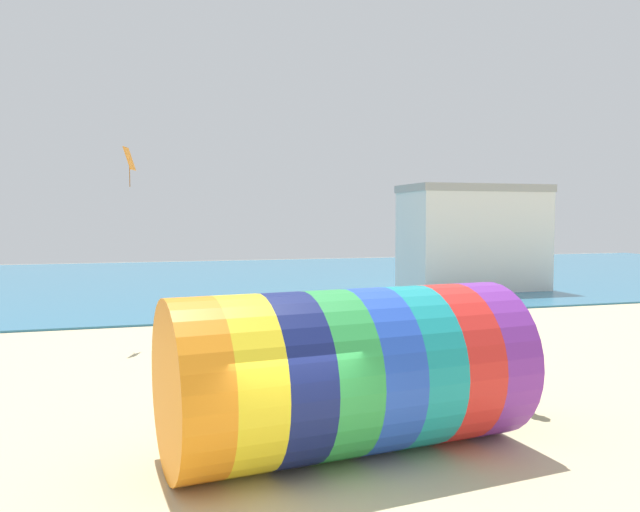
{
  "coord_description": "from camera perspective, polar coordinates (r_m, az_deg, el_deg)",
  "views": [
    {
      "loc": [
        -2.62,
        -10.67,
        4.98
      ],
      "look_at": [
        1.47,
        3.56,
        4.04
      ],
      "focal_mm": 35.0,
      "sensor_mm": 36.0,
      "label": 1
    }
  ],
  "objects": [
    {
      "name": "bystander_near_water",
      "position": [
        21.09,
        -6.82,
        -7.83
      ],
      "size": [
        0.42,
        0.35,
        1.58
      ],
      "color": "#383D56",
      "rests_on": "ground"
    },
    {
      "name": "kite_orange_diamond",
      "position": [
        26.24,
        -17.03,
        8.46
      ],
      "size": [
        0.5,
        0.72,
        1.58
      ],
      "color": "orange"
    },
    {
      "name": "giant_inflatable_tube",
      "position": [
        13.31,
        2.52,
        -10.48
      ],
      "size": [
        7.88,
        4.34,
        3.46
      ],
      "color": "orange",
      "rests_on": "ground"
    },
    {
      "name": "ground_plane",
      "position": [
        12.06,
        -2.16,
        -20.74
      ],
      "size": [
        120.0,
        120.0,
        0.0
      ],
      "primitive_type": "plane",
      "color": "#CCBA8C"
    },
    {
      "name": "sea",
      "position": [
        49.36,
        -12.91,
        -2.19
      ],
      "size": [
        120.0,
        40.0,
        0.1
      ],
      "primitive_type": "cube",
      "color": "teal",
      "rests_on": "ground"
    },
    {
      "name": "promenade_building",
      "position": [
        42.89,
        13.82,
        1.61
      ],
      "size": [
        9.38,
        4.81,
        7.06
      ],
      "color": "silver",
      "rests_on": "ground"
    },
    {
      "name": "kite_handler",
      "position": [
        16.96,
        18.42,
        -10.39
      ],
      "size": [
        0.41,
        0.41,
        1.78
      ],
      "color": "#726651",
      "rests_on": "ground"
    }
  ]
}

